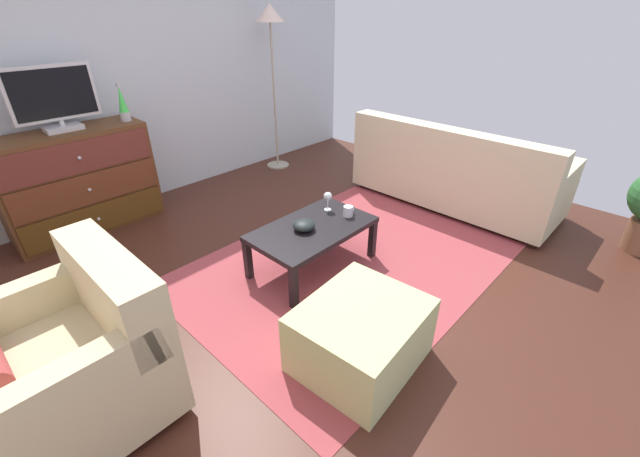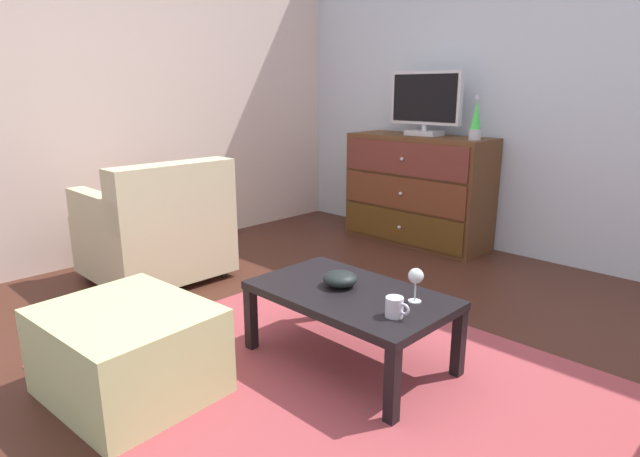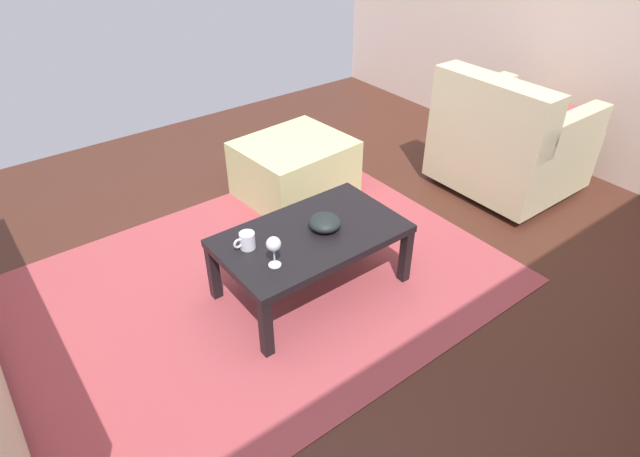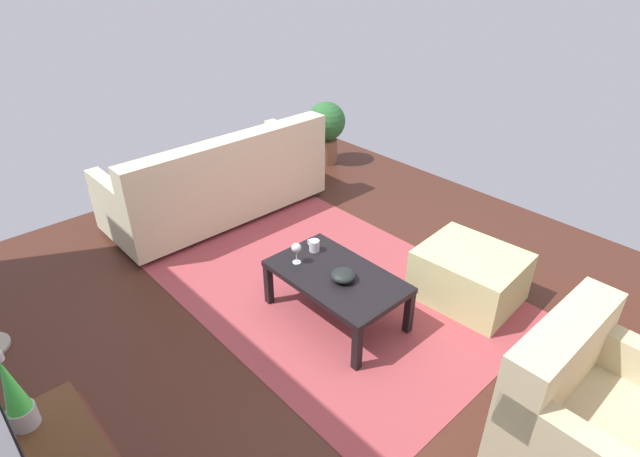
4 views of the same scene
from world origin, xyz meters
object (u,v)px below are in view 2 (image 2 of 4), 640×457
Objects in this scene: dresser at (417,190)px; bowl_decorative at (340,279)px; mug at (395,307)px; wine_glass at (416,277)px; ottoman at (128,351)px; lava_lamp at (476,120)px; coffee_table at (350,300)px; armchair at (157,230)px; tv at (425,102)px.

dresser is 7.37× the size of bowl_decorative.
mug is 0.68× the size of bowl_decorative.
wine_glass reaches higher than bowl_decorative.
ottoman is at bearing -128.98° from wine_glass.
lava_lamp is 2.06m from bowl_decorative.
coffee_table is 0.34m from mug.
lava_lamp is 2.93m from ottoman.
bowl_decorative reaches higher than coffee_table.
armchair is at bearing -175.17° from wine_glass.
tv is at bearing 113.74° from bowl_decorative.
tv is 3.06m from ottoman.
wine_glass is (0.74, -1.82, -0.58)m from lava_lamp.
bowl_decorative is at bearing 2.61° from armchair.
mug is 0.14× the size of armchair.
dresser reaches higher than coffee_table.
tv reaches higher than coffee_table.
tv is 4.14× the size of wine_glass.
lava_lamp is at bearing 112.17° from wine_glass.
coffee_table is 1.01m from ottoman.
bowl_decorative is 1.63m from armchair.
armchair is (-1.63, -0.07, -0.05)m from bowl_decorative.
ottoman is at bearing -34.02° from armchair.
lava_lamp is at bearing -4.79° from dresser.
dresser is at bearing 70.00° from armchair.
tv is 5.70× the size of mug.
coffee_table is at bearing -76.83° from lava_lamp.
coffee_table is 6.04× the size of wine_glass.
coffee_table is 1.71m from armchair.
wine_glass is 0.94× the size of bowl_decorative.
dresser is 0.80m from lava_lamp.
lava_lamp is at bearing 103.17° from coffee_table.
armchair is (-1.71, -0.06, 0.03)m from coffee_table.
lava_lamp is at bearing 88.91° from ottoman.
ottoman is (-0.83, -0.79, -0.21)m from mug.
tv is 0.69× the size of coffee_table.
dresser is 2.16m from armchair.
ottoman is at bearing -91.09° from lava_lamp.
wine_glass is 1.29m from ottoman.
mug is 1.16m from ottoman.
bowl_decorative is 1.00m from ottoman.
lava_lamp is 2.05m from wine_glass.
dresser is at bearing 122.13° from mug.
lava_lamp reaches higher than mug.
tv is 3.88× the size of bowl_decorative.
mug is (0.03, -0.19, -0.07)m from wine_glass.
bowl_decorative is (0.87, -1.98, -0.78)m from tv.
mug is (1.27, -2.08, -0.78)m from tv.
lava_lamp is 2.45m from armchair.
lava_lamp is 1.97× the size of bowl_decorative.
armchair is 1.46m from ottoman.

